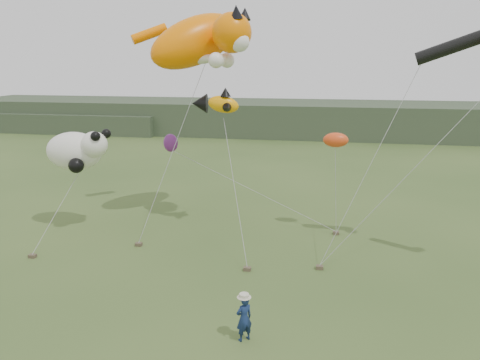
{
  "coord_description": "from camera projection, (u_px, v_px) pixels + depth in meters",
  "views": [
    {
      "loc": [
        3.55,
        -15.52,
        8.98
      ],
      "look_at": [
        0.1,
        3.0,
        4.22
      ],
      "focal_mm": 35.0,
      "sensor_mm": 36.0,
      "label": 1
    }
  ],
  "objects": [
    {
      "name": "ground",
      "position": [
        223.0,
        307.0,
        17.63
      ],
      "size": [
        120.0,
        120.0,
        0.0
      ],
      "primitive_type": "plane",
      "color": "#385123",
      "rests_on": "ground"
    },
    {
      "name": "fish_kite",
      "position": [
        215.0,
        103.0,
        24.32
      ],
      "size": [
        2.73,
        1.79,
        1.42
      ],
      "color": "#FFA107",
      "rests_on": "ground"
    },
    {
      "name": "cat_kite",
      "position": [
        203.0,
        40.0,
        24.7
      ],
      "size": [
        7.21,
        5.85,
        4.2
      ],
      "color": "#FF7700",
      "rests_on": "ground"
    },
    {
      "name": "misc_kites",
      "position": [
        258.0,
        141.0,
        25.99
      ],
      "size": [
        10.82,
        2.77,
        1.74
      ],
      "color": "#E24617",
      "rests_on": "ground"
    },
    {
      "name": "panda_kite",
      "position": [
        77.0,
        150.0,
        25.0
      ],
      "size": [
        3.63,
        2.35,
        2.26
      ],
      "color": "white",
      "rests_on": "ground"
    },
    {
      "name": "festival_attendant",
      "position": [
        244.0,
        318.0,
        15.36
      ],
      "size": [
        0.69,
        0.67,
        1.6
      ],
      "primitive_type": "imported",
      "rotation": [
        0.0,
        0.0,
        3.85
      ],
      "color": "#14254D",
      "rests_on": "ground"
    },
    {
      "name": "sandbag_anchors",
      "position": [
        216.0,
        253.0,
        22.45
      ],
      "size": [
        14.48,
        6.02,
        0.16
      ],
      "color": "brown",
      "rests_on": "ground"
    },
    {
      "name": "headland",
      "position": [
        275.0,
        118.0,
        60.3
      ],
      "size": [
        90.0,
        13.0,
        4.0
      ],
      "color": "#2D3D28",
      "rests_on": "ground"
    }
  ]
}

